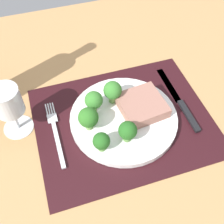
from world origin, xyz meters
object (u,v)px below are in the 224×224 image
plate (124,118)px  knife (181,103)px  wine_glass (8,104)px  steak (142,105)px  fork (56,132)px

plate → knife: (15.84, 0.53, -0.50)cm
knife → wine_glass: size_ratio=1.74×
plate → wine_glass: wine_glass is taller
plate → wine_glass: 26.86cm
knife → steak: bearing=176.8°
fork → wine_glass: (-8.28, 4.53, 8.45)cm
steak → wine_glass: 30.89cm
knife → wine_glass: bearing=171.0°
steak → wine_glass: (-29.93, 5.09, 5.72)cm
steak → knife: steak is taller
fork → plate: bearing=-6.3°
plate → knife: bearing=1.9°
wine_glass → plate: bearing=-13.4°
plate → fork: bearing=175.1°
plate → knife: 15.86cm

